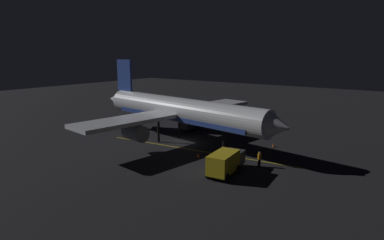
{
  "coord_description": "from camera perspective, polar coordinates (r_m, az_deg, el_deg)",
  "views": [
    {
      "loc": [
        36.2,
        28.3,
        12.59
      ],
      "look_at": [
        0.0,
        2.0,
        3.5
      ],
      "focal_mm": 30.89,
      "sensor_mm": 36.0,
      "label": 1
    }
  ],
  "objects": [
    {
      "name": "ground_plane",
      "position": [
        47.67,
        -1.95,
        -3.96
      ],
      "size": [
        180.0,
        180.0,
        0.2
      ],
      "primitive_type": "cube",
      "color": "black"
    },
    {
      "name": "airliner",
      "position": [
        47.08,
        -2.49,
        1.57
      ],
      "size": [
        30.73,
        34.76,
        11.55
      ],
      "color": "white",
      "rests_on": "ground_plane"
    },
    {
      "name": "traffic_cone_near_left",
      "position": [
        40.53,
        1.06,
        -6.24
      ],
      "size": [
        0.5,
        0.5,
        0.55
      ],
      "color": "#EA590F",
      "rests_on": "ground_plane"
    },
    {
      "name": "catering_truck",
      "position": [
        55.66,
        0.54,
        -0.19
      ],
      "size": [
        6.08,
        2.41,
        2.63
      ],
      "color": "navy",
      "rests_on": "ground_plane"
    },
    {
      "name": "ground_crew_worker",
      "position": [
        38.16,
        11.55,
        -6.62
      ],
      "size": [
        0.4,
        0.4,
        1.74
      ],
      "color": "black",
      "rests_on": "ground_plane"
    },
    {
      "name": "traffic_cone_near_right",
      "position": [
        46.49,
        13.89,
        -4.26
      ],
      "size": [
        0.5,
        0.5,
        0.55
      ],
      "color": "#EA590F",
      "rests_on": "ground_plane"
    },
    {
      "name": "apron_guide_stripe",
      "position": [
        43.75,
        0.53,
        -5.24
      ],
      "size": [
        3.16,
        27.21,
        0.01
      ],
      "primitive_type": "cube",
      "rotation": [
        0.0,
        0.0,
        0.11
      ],
      "color": "gold",
      "rests_on": "ground_plane"
    },
    {
      "name": "baggage_truck",
      "position": [
        35.28,
        5.83,
        -7.31
      ],
      "size": [
        6.15,
        2.81,
        2.46
      ],
      "color": "gold",
      "rests_on": "ground_plane"
    }
  ]
}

